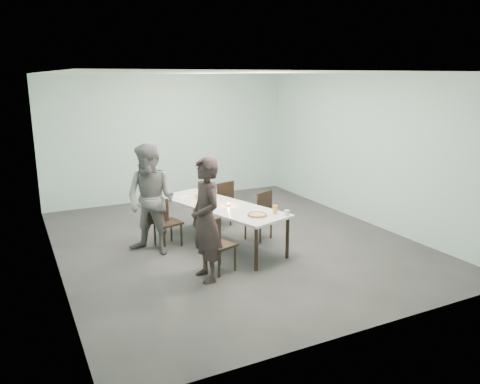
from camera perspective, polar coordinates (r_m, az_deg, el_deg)
name	(u,v)px	position (r m, az deg, el deg)	size (l,w,h in m)	color
ground	(232,241)	(8.64, -0.93, -6.00)	(7.00, 7.00, 0.00)	#333335
room_shell	(232,131)	(8.18, -0.99, 7.47)	(6.02, 7.02, 3.01)	#A7D2CC
table	(221,208)	(8.24, -2.30, -1.94)	(1.64, 2.75, 0.75)	white
chair_near_left	(216,242)	(7.16, -3.00, -6.05)	(0.65, 0.53, 0.87)	black
chair_far_left	(164,220)	(8.31, -9.31, -3.36)	(0.65, 0.50, 0.87)	black
chair_near_right	(261,212)	(8.68, 2.58, -2.44)	(0.65, 0.56, 0.87)	black
chair_far_right	(222,201)	(9.46, -2.25, -1.06)	(0.65, 0.52, 0.87)	black
diner_near	(206,220)	(6.81, -4.18, -3.40)	(0.67, 0.44, 1.84)	black
diner_far	(151,200)	(7.97, -10.81, -0.93)	(0.91, 0.71, 1.87)	slate
pizza	(257,215)	(7.56, 2.11, -2.80)	(0.34, 0.34, 0.04)	white
side_plate	(254,210)	(7.87, 1.75, -2.22)	(0.18, 0.18, 0.01)	white
beer_glass	(275,210)	(7.66, 4.30, -2.17)	(0.08, 0.08, 0.15)	gold
water_tumbler	(287,213)	(7.61, 5.73, -2.55)	(0.08, 0.08, 0.09)	silver
tealight	(228,205)	(8.15, -1.41, -1.55)	(0.06, 0.06, 0.05)	silver
amber_tumbler	(197,197)	(8.65, -5.32, -0.56)	(0.07, 0.07, 0.08)	gold
menu	(183,197)	(8.81, -6.92, -0.57)	(0.30, 0.22, 0.01)	silver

